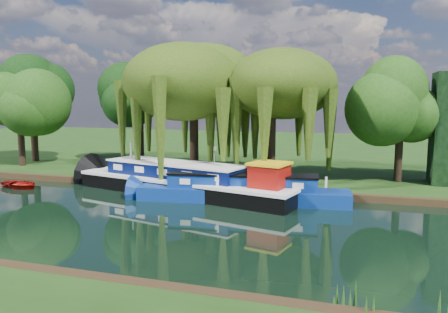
% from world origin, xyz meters
% --- Properties ---
extents(ground, '(120.00, 120.00, 0.00)m').
position_xyz_m(ground, '(0.00, 0.00, 0.00)').
color(ground, black).
extents(far_bank, '(120.00, 52.00, 0.45)m').
position_xyz_m(far_bank, '(0.00, 34.00, 0.23)').
color(far_bank, black).
rests_on(far_bank, ground).
extents(dutch_barge, '(17.06, 7.62, 3.51)m').
position_xyz_m(dutch_barge, '(-0.32, 6.86, 0.87)').
color(dutch_barge, black).
rests_on(dutch_barge, ground).
extents(narrowboat, '(13.69, 3.78, 1.97)m').
position_xyz_m(narrowboat, '(3.94, 5.79, 0.70)').
color(narrowboat, navy).
rests_on(narrowboat, ground).
extents(red_dinghy, '(3.86, 3.11, 0.71)m').
position_xyz_m(red_dinghy, '(-13.00, 5.18, 0.00)').
color(red_dinghy, maroon).
rests_on(red_dinghy, ground).
extents(willow_left, '(8.31, 8.31, 9.95)m').
position_xyz_m(willow_left, '(-1.64, 11.71, 7.68)').
color(willow_left, black).
rests_on(willow_left, far_bank).
extents(willow_right, '(7.37, 7.37, 8.97)m').
position_xyz_m(willow_right, '(4.73, 11.05, 7.00)').
color(willow_right, black).
rests_on(willow_right, far_bank).
extents(tree_far_left, '(5.29, 5.29, 8.52)m').
position_xyz_m(tree_far_left, '(-18.79, 11.91, 6.28)').
color(tree_far_left, black).
rests_on(tree_far_left, far_bank).
extents(tree_far_back, '(5.56, 5.56, 9.35)m').
position_xyz_m(tree_far_back, '(-19.62, 14.58, 6.97)').
color(tree_far_back, black).
rests_on(tree_far_back, far_bank).
extents(tree_far_mid, '(5.31, 5.31, 8.69)m').
position_xyz_m(tree_far_mid, '(-8.99, 16.54, 6.44)').
color(tree_far_mid, black).
rests_on(tree_far_mid, far_bank).
extents(tree_far_right, '(4.82, 4.82, 7.89)m').
position_xyz_m(tree_far_right, '(13.82, 13.68, 5.88)').
color(tree_far_right, black).
rests_on(tree_far_right, far_bank).
extents(lamppost, '(0.36, 0.36, 2.56)m').
position_xyz_m(lamppost, '(0.50, 10.50, 2.42)').
color(lamppost, silver).
rests_on(lamppost, far_bank).
extents(mooring_posts, '(19.16, 0.16, 1.00)m').
position_xyz_m(mooring_posts, '(-0.50, 8.40, 0.95)').
color(mooring_posts, silver).
rests_on(mooring_posts, far_bank).
extents(reeds_near, '(33.70, 1.50, 1.10)m').
position_xyz_m(reeds_near, '(6.87, -7.57, 0.55)').
color(reeds_near, '#164211').
rests_on(reeds_near, ground).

